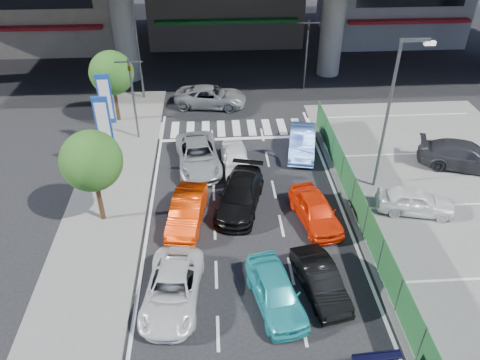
{
  "coord_description": "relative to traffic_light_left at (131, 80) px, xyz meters",
  "views": [
    {
      "loc": [
        -1.49,
        -14.09,
        14.54
      ],
      "look_at": [
        -0.31,
        4.31,
        1.85
      ],
      "focal_mm": 35.0,
      "sensor_mm": 36.0,
      "label": 1
    }
  ],
  "objects": [
    {
      "name": "ground",
      "position": [
        6.2,
        -12.0,
        -3.94
      ],
      "size": [
        120.0,
        120.0,
        0.0
      ],
      "primitive_type": "plane",
      "color": "black",
      "rests_on": "ground"
    },
    {
      "name": "sidewalk_left",
      "position": [
        -0.8,
        -8.0,
        -3.88
      ],
      "size": [
        4.0,
        30.0,
        0.12
      ],
      "primitive_type": "cube",
      "color": "#5B5A58",
      "rests_on": "ground"
    },
    {
      "name": "fence_run",
      "position": [
        11.5,
        -11.0,
        -3.04
      ],
      "size": [
        0.16,
        22.0,
        1.8
      ],
      "primitive_type": null,
      "color": "#1B4F25",
      "rests_on": "ground"
    },
    {
      "name": "traffic_light_left",
      "position": [
        0.0,
        0.0,
        0.0
      ],
      "size": [
        1.6,
        1.24,
        5.2
      ],
      "color": "#595B60",
      "rests_on": "ground"
    },
    {
      "name": "traffic_light_right",
      "position": [
        11.7,
        7.0,
        0.0
      ],
      "size": [
        1.6,
        1.24,
        5.2
      ],
      "color": "#595B60",
      "rests_on": "ground"
    },
    {
      "name": "street_lamp_right",
      "position": [
        13.37,
        -6.0,
        0.83
      ],
      "size": [
        1.65,
        0.22,
        8.0
      ],
      "color": "#595B60",
      "rests_on": "ground"
    },
    {
      "name": "street_lamp_left",
      "position": [
        -0.13,
        6.0,
        0.83
      ],
      "size": [
        1.65,
        0.22,
        8.0
      ],
      "color": "#595B60",
      "rests_on": "ground"
    },
    {
      "name": "signboard_near",
      "position": [
        -1.0,
        -4.01,
        -0.87
      ],
      "size": [
        0.8,
        0.14,
        4.7
      ],
      "color": "#595B60",
      "rests_on": "ground"
    },
    {
      "name": "signboard_far",
      "position": [
        -1.4,
        -1.01,
        -0.87
      ],
      "size": [
        0.8,
        0.14,
        4.7
      ],
      "color": "#595B60",
      "rests_on": "ground"
    },
    {
      "name": "tree_near",
      "position": [
        -0.8,
        -8.0,
        -0.55
      ],
      "size": [
        2.8,
        2.8,
        4.8
      ],
      "color": "#382314",
      "rests_on": "ground"
    },
    {
      "name": "tree_far",
      "position": [
        -1.6,
        2.5,
        -0.55
      ],
      "size": [
        2.8,
        2.8,
        4.8
      ],
      "color": "#382314",
      "rests_on": "ground"
    },
    {
      "name": "sedan_white_mid_left",
      "position": [
        2.87,
        -13.31,
        -3.3
      ],
      "size": [
        2.54,
        4.74,
        1.26
      ],
      "primitive_type": "imported",
      "rotation": [
        0.0,
        0.0,
        -0.1
      ],
      "color": "silver",
      "rests_on": "ground"
    },
    {
      "name": "taxi_teal_mid",
      "position": [
        6.89,
        -13.72,
        -3.25
      ],
      "size": [
        2.42,
        4.28,
        1.37
      ],
      "primitive_type": "imported",
      "rotation": [
        0.0,
        0.0,
        0.21
      ],
      "color": "#27A7AE",
      "rests_on": "ground"
    },
    {
      "name": "hatch_black_mid_right",
      "position": [
        8.76,
        -13.17,
        -3.32
      ],
      "size": [
        2.03,
        3.93,
        1.23
      ],
      "primitive_type": "imported",
      "rotation": [
        0.0,
        0.0,
        0.2
      ],
      "color": "black",
      "rests_on": "ground"
    },
    {
      "name": "taxi_orange_left",
      "position": [
        3.31,
        -8.39,
        -3.26
      ],
      "size": [
        2.01,
        4.25,
        1.35
      ],
      "primitive_type": "imported",
      "rotation": [
        0.0,
        0.0,
        -0.15
      ],
      "color": "#F23302",
      "rests_on": "ground"
    },
    {
      "name": "sedan_black_mid",
      "position": [
        5.91,
        -7.33,
        -3.25
      ],
      "size": [
        3.06,
        5.09,
        1.38
      ],
      "primitive_type": "imported",
      "rotation": [
        0.0,
        0.0,
        -0.25
      ],
      "color": "black",
      "rests_on": "ground"
    },
    {
      "name": "taxi_orange_right",
      "position": [
        9.45,
        -8.75,
        -3.26
      ],
      "size": [
        2.35,
        4.22,
        1.36
      ],
      "primitive_type": "imported",
      "rotation": [
        0.0,
        0.0,
        0.2
      ],
      "color": "red",
      "rests_on": "ground"
    },
    {
      "name": "wagon_silver_front_left",
      "position": [
        3.79,
        -3.4,
        -3.25
      ],
      "size": [
        2.85,
        5.2,
        1.38
      ],
      "primitive_type": "imported",
      "rotation": [
        0.0,
        0.0,
        0.12
      ],
      "color": "#92969A",
      "rests_on": "ground"
    },
    {
      "name": "sedan_white_front_mid",
      "position": [
        5.89,
        -3.89,
        -3.3
      ],
      "size": [
        1.76,
        3.84,
        1.28
      ],
      "primitive_type": "imported",
      "rotation": [
        0.0,
        0.0,
        0.07
      ],
      "color": "white",
      "rests_on": "ground"
    },
    {
      "name": "kei_truck_front_right",
      "position": [
        9.92,
        -2.29,
        -3.25
      ],
      "size": [
        2.24,
        4.39,
        1.38
      ],
      "primitive_type": "imported",
      "rotation": [
        0.0,
        0.0,
        -0.19
      ],
      "color": "#4E74C8",
      "rests_on": "ground"
    },
    {
      "name": "crossing_wagon_silver",
      "position": [
        4.57,
        4.48,
        -3.24
      ],
      "size": [
        5.31,
        2.98,
        1.4
      ],
      "primitive_type": "imported",
      "rotation": [
        0.0,
        0.0,
        1.44
      ],
      "color": "gray",
      "rests_on": "ground"
    },
    {
      "name": "parked_sedan_white",
      "position": [
        14.48,
        -8.38,
        -3.23
      ],
      "size": [
        4.02,
        2.34,
        1.29
      ],
      "primitive_type": "imported",
      "rotation": [
        0.0,
        0.0,
        1.34
      ],
      "color": "white",
      "rests_on": "parking_lot"
    },
    {
      "name": "parked_sedan_dgrey",
      "position": [
        18.78,
        -4.55,
        -3.14
      ],
      "size": [
        5.46,
        3.54,
        1.47
      ],
      "primitive_type": "imported",
      "rotation": [
        0.0,
        0.0,
        1.25
      ],
      "color": "#2B2B30",
      "rests_on": "parking_lot"
    },
    {
      "name": "traffic_cone",
      "position": [
        13.88,
        -7.59,
        -3.49
      ],
      "size": [
        0.44,
        0.44,
        0.77
      ],
      "primitive_type": "cone",
      "rotation": [
        0.0,
        0.0,
        -0.11
      ],
      "color": "#F3440D",
      "rests_on": "parking_lot"
    }
  ]
}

